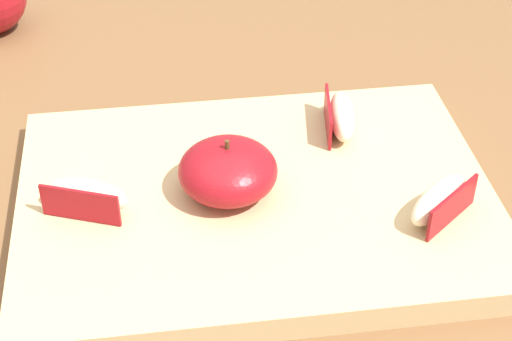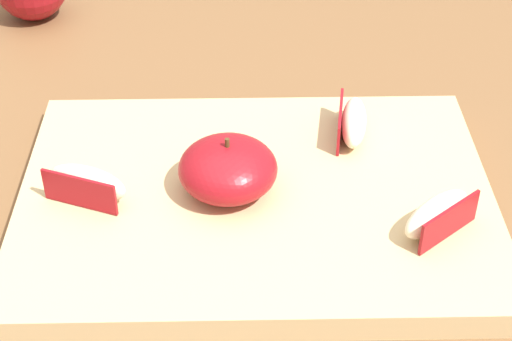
{
  "view_description": "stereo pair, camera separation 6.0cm",
  "coord_description": "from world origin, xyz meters",
  "px_view_note": "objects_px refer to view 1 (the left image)",
  "views": [
    {
      "loc": [
        -0.01,
        -0.54,
        1.18
      ],
      "look_at": [
        0.06,
        -0.04,
        0.79
      ],
      "focal_mm": 58.22,
      "sensor_mm": 36.0,
      "label": 1
    },
    {
      "loc": [
        0.05,
        -0.55,
        1.18
      ],
      "look_at": [
        0.06,
        -0.04,
        0.79
      ],
      "focal_mm": 58.22,
      "sensor_mm": 36.0,
      "label": 2
    }
  ],
  "objects_px": {
    "apple_wedge_front": "(440,201)",
    "apple_wedge_back": "(86,196)",
    "cutting_board": "(256,202)",
    "apple_wedge_right": "(341,116)",
    "apple_half_skin_up": "(228,171)"
  },
  "relations": [
    {
      "from": "apple_half_skin_up",
      "to": "apple_wedge_back",
      "type": "xyz_separation_m",
      "value": [
        -0.11,
        -0.01,
        -0.01
      ]
    },
    {
      "from": "apple_half_skin_up",
      "to": "apple_wedge_back",
      "type": "bearing_deg",
      "value": -175.87
    },
    {
      "from": "apple_half_skin_up",
      "to": "cutting_board",
      "type": "bearing_deg",
      "value": -3.53
    },
    {
      "from": "apple_wedge_back",
      "to": "cutting_board",
      "type": "bearing_deg",
      "value": 2.86
    },
    {
      "from": "apple_wedge_front",
      "to": "apple_wedge_back",
      "type": "bearing_deg",
      "value": 170.91
    },
    {
      "from": "apple_wedge_back",
      "to": "apple_wedge_front",
      "type": "bearing_deg",
      "value": -9.09
    },
    {
      "from": "cutting_board",
      "to": "apple_wedge_front",
      "type": "bearing_deg",
      "value": -20.14
    },
    {
      "from": "apple_half_skin_up",
      "to": "apple_wedge_front",
      "type": "distance_m",
      "value": 0.16
    },
    {
      "from": "apple_half_skin_up",
      "to": "apple_wedge_right",
      "type": "relative_size",
      "value": 1.14
    },
    {
      "from": "cutting_board",
      "to": "apple_wedge_right",
      "type": "distance_m",
      "value": 0.11
    },
    {
      "from": "apple_wedge_right",
      "to": "cutting_board",
      "type": "bearing_deg",
      "value": -138.8
    },
    {
      "from": "cutting_board",
      "to": "apple_wedge_back",
      "type": "xyz_separation_m",
      "value": [
        -0.13,
        -0.01,
        0.03
      ]
    },
    {
      "from": "cutting_board",
      "to": "apple_wedge_right",
      "type": "bearing_deg",
      "value": 41.2
    },
    {
      "from": "apple_half_skin_up",
      "to": "apple_wedge_back",
      "type": "distance_m",
      "value": 0.11
    },
    {
      "from": "cutting_board",
      "to": "apple_half_skin_up",
      "type": "xyz_separation_m",
      "value": [
        -0.02,
        0.0,
        0.03
      ]
    }
  ]
}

